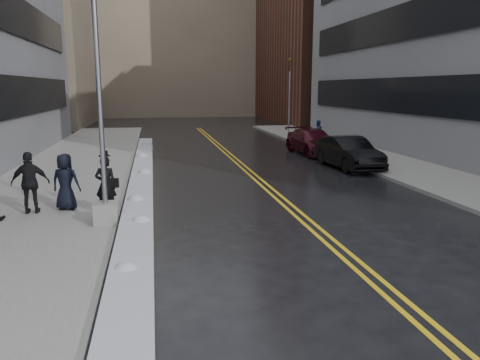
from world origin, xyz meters
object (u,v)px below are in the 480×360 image
pedestrian_c (66,182)px  pedestrian_d (30,183)px  fire_hydrant (378,157)px  car_maroon (313,142)px  lamppost (102,139)px  car_black (348,153)px  traffic_signal (289,95)px  pedestrian_fedora (106,185)px  pedestrian_east (318,132)px

pedestrian_c → pedestrian_d: bearing=28.9°
fire_hydrant → pedestrian_c: (-13.66, -6.15, 0.49)m
car_maroon → fire_hydrant: bearing=-77.9°
lamppost → car_black: lamppost is taller
car_black → car_maroon: car_black is taller
pedestrian_c → car_black: 13.73m
car_maroon → traffic_signal: bearing=80.1°
pedestrian_fedora → car_maroon: (10.88, 12.36, -0.29)m
lamppost → pedestrian_east: lamppost is taller
car_black → traffic_signal: bearing=82.3°
pedestrian_fedora → pedestrian_c: (-1.28, 0.73, 0.01)m
pedestrian_c → pedestrian_east: (13.86, 15.51, -0.10)m
fire_hydrant → traffic_signal: 14.30m
traffic_signal → car_black: traffic_signal is taller
pedestrian_c → pedestrian_east: size_ratio=1.12×
lamppost → car_maroon: bearing=51.3°
lamppost → pedestrian_fedora: (-0.08, 1.11, -1.50)m
pedestrian_c → car_maroon: bearing=-123.8°
fire_hydrant → pedestrian_fedora: size_ratio=0.41×
pedestrian_fedora → pedestrian_d: size_ratio=0.93×
traffic_signal → pedestrian_east: traffic_signal is taller
pedestrian_d → car_maroon: (13.12, 11.91, -0.35)m
pedestrian_d → lamppost: bearing=143.1°
pedestrian_c → pedestrian_d: size_ratio=0.94×
pedestrian_c → pedestrian_d: pedestrian_d is taller
traffic_signal → pedestrian_d: (-14.12, -20.44, -2.31)m
fire_hydrant → pedestrian_east: bearing=88.7°
car_black → pedestrian_east: bearing=75.9°
car_black → car_maroon: bearing=86.4°
pedestrian_fedora → pedestrian_d: pedestrian_d is taller
car_maroon → pedestrian_d: bearing=-141.0°
lamppost → car_black: size_ratio=1.60×
pedestrian_fedora → car_maroon: size_ratio=0.34×
traffic_signal → pedestrian_d: bearing=-124.6°
pedestrian_fedora → pedestrian_east: size_ratio=1.11×
pedestrian_fedora → pedestrian_east: pedestrian_fedora is taller
car_black → car_maroon: (0.00, 5.25, -0.04)m
lamppost → fire_hydrant: bearing=33.0°
lamppost → pedestrian_c: bearing=126.4°
fire_hydrant → lamppost: bearing=-147.0°
pedestrian_d → car_maroon: bearing=-140.8°
pedestrian_c → car_maroon: pedestrian_c is taller
fire_hydrant → traffic_signal: (-0.50, 14.00, 2.85)m
pedestrian_east → traffic_signal: bearing=-103.3°
fire_hydrant → car_black: bearing=171.6°
lamppost → car_maroon: size_ratio=1.48×
pedestrian_east → car_maroon: (-1.71, -3.89, -0.20)m
pedestrian_fedora → car_maroon: pedestrian_fedora is taller
lamppost → car_maroon: 17.36m
lamppost → fire_hydrant: 14.81m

